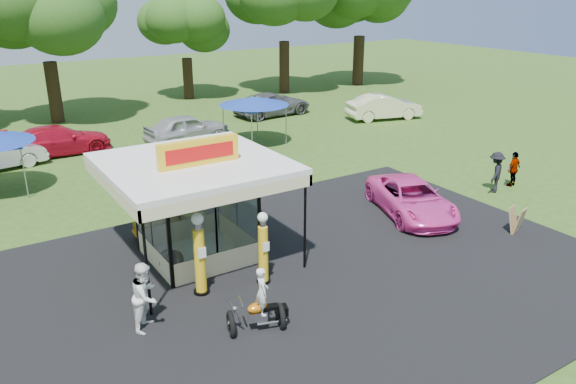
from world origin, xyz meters
The scene contains 20 objects.
ground centered at (0.00, 0.00, 0.00)m, with size 120.00×120.00×0.00m, color #314D18.
asphalt_apron centered at (0.00, 2.00, 0.02)m, with size 20.00×14.00×0.04m, color black.
gas_station_kiosk centered at (-2.00, 4.99, 1.78)m, with size 5.40×5.40×4.18m.
gas_pump_left centered at (-2.89, 2.78, 1.23)m, with size 0.48×0.48×2.56m.
gas_pump_right centered at (-1.03, 2.35, 1.11)m, with size 0.43×0.43×2.33m.
motorcycle centered at (-2.35, 0.25, 0.73)m, with size 1.67×1.14×1.89m.
spare_tires centered at (-3.12, 4.53, 0.37)m, with size 0.96×0.78×0.77m.
a_frame_sign centered at (8.56, 0.53, 0.50)m, with size 0.60×0.63×0.99m.
kiosk_car centered at (-2.00, 7.20, 0.48)m, with size 1.13×2.82×0.96m, color gold.
pink_sedan centered at (6.62, 3.91, 0.68)m, with size 2.26×4.91×1.36m, color #FA44AF.
spectator_west centered at (-4.80, 1.96, 0.95)m, with size 0.92×0.72×1.89m, color white.
spectator_east_a centered at (11.54, 3.84, 0.90)m, with size 1.17×0.67×1.80m, color black.
spectator_east_b centered at (12.86, 3.89, 0.80)m, with size 0.94×0.39×1.60m, color gray.
bg_car_b centered at (-3.24, 20.20, 0.77)m, with size 2.16×5.32×1.54m, color #B80E24.
bg_car_c centered at (3.45, 18.68, 0.83)m, with size 1.97×4.89×1.67m, color #A8A7AB.
bg_car_d centered at (11.33, 22.30, 0.77)m, with size 2.55×5.54×1.54m, color #58585A.
bg_car_e centered at (17.02, 17.19, 0.83)m, with size 1.75×5.03×1.66m, color #EEEDB6.
tent_east centered at (6.56, 16.32, 2.46)m, with size 3.89×3.89×2.72m.
oak_far_c centered at (-1.74, 28.12, 7.05)m, with size 9.42×9.42×11.10m.
oak_far_d centered at (8.83, 31.04, 5.58)m, with size 7.36×7.36×8.76m.
Camera 1 is at (-8.54, -10.79, 8.58)m, focal length 35.00 mm.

